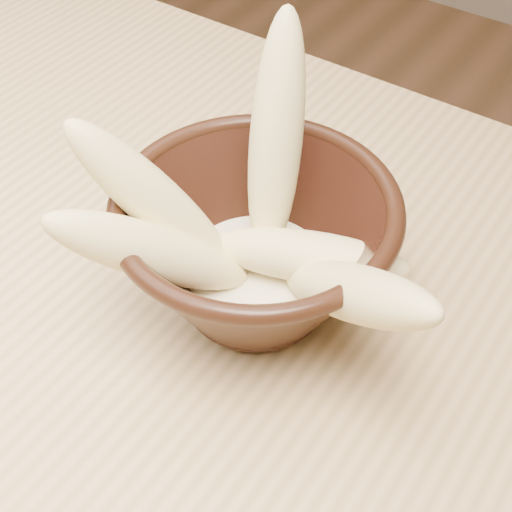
% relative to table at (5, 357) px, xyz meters
% --- Properties ---
extents(table, '(1.20, 0.80, 0.75)m').
position_rel_table_xyz_m(table, '(0.00, 0.00, 0.00)').
color(table, tan).
rests_on(table, ground).
extents(bowl, '(0.18, 0.18, 0.10)m').
position_rel_table_xyz_m(bowl, '(0.17, 0.10, 0.13)').
color(bowl, black).
rests_on(bowl, table).
extents(milk_puddle, '(0.10, 0.10, 0.01)m').
position_rel_table_xyz_m(milk_puddle, '(0.17, 0.10, 0.11)').
color(milk_puddle, beige).
rests_on(milk_puddle, bowl).
extents(banana_upright, '(0.06, 0.09, 0.16)m').
position_rel_table_xyz_m(banana_upright, '(0.16, 0.14, 0.19)').
color(banana_upright, '#EED98D').
rests_on(banana_upright, bowl).
extents(banana_left, '(0.11, 0.09, 0.14)m').
position_rel_table_xyz_m(banana_left, '(0.12, 0.07, 0.17)').
color(banana_left, '#EED98D').
rests_on(banana_left, bowl).
extents(banana_right, '(0.14, 0.09, 0.12)m').
position_rel_table_xyz_m(banana_right, '(0.25, 0.08, 0.16)').
color(banana_right, '#EED98D').
rests_on(banana_right, bowl).
extents(banana_across, '(0.13, 0.08, 0.04)m').
position_rel_table_xyz_m(banana_across, '(0.20, 0.11, 0.14)').
color(banana_across, '#EED98D').
rests_on(banana_across, bowl).
extents(banana_front, '(0.11, 0.13, 0.11)m').
position_rel_table_xyz_m(banana_front, '(0.13, 0.05, 0.16)').
color(banana_front, '#EED98D').
rests_on(banana_front, bowl).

